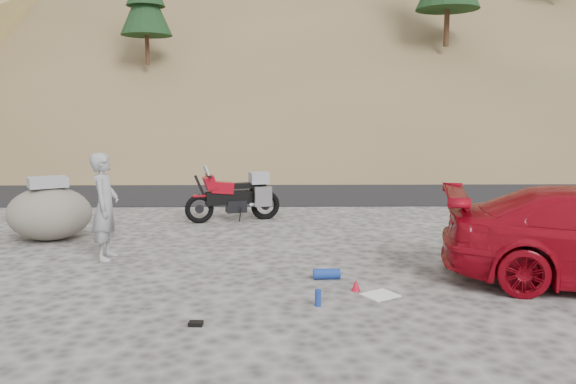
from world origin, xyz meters
name	(u,v)px	position (x,y,z in m)	size (l,w,h in m)	color
ground	(207,267)	(0.00, 0.00, 0.00)	(140.00, 140.00, 0.00)	#413E3C
road	(243,188)	(0.00, 9.00, 0.00)	(120.00, 7.00, 0.05)	black
hillside	(265,8)	(-0.05, 40.88, 11.08)	(120.00, 73.00, 46.72)	brown
motorcycle	(238,197)	(0.22, 3.71, 0.54)	(2.07, 1.00, 1.27)	black
man	(108,259)	(-1.70, 0.51, 0.00)	(0.64, 0.42, 1.76)	gray
boulder	(50,213)	(-3.19, 1.94, 0.52)	(1.88, 1.73, 1.19)	#605952
gear_white_cloth	(380,295)	(2.47, -1.40, 0.01)	(0.42, 0.37, 0.01)	white
gear_blue_mat	(327,274)	(1.83, -0.66, 0.08)	(0.16, 0.16, 0.39)	navy
gear_bottle	(318,298)	(1.62, -1.79, 0.11)	(0.08, 0.08, 0.21)	navy
gear_funnel	(356,285)	(2.18, -1.20, 0.08)	(0.13, 0.13, 0.16)	#B90C22
gear_glove_a	(196,324)	(0.19, -2.41, 0.02)	(0.16, 0.11, 0.05)	black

